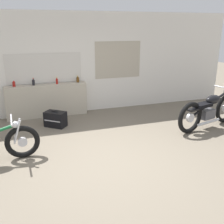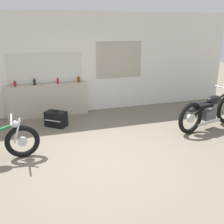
% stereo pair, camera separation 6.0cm
% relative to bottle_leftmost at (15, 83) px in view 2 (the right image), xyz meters
% --- Properties ---
extents(ground_plane, '(24.00, 24.00, 0.00)m').
position_rel_bottle_leftmost_xyz_m(ground_plane, '(1.53, -3.02, -0.98)').
color(ground_plane, '#706656').
extents(wall_back, '(10.00, 0.07, 2.80)m').
position_rel_bottle_leftmost_xyz_m(wall_back, '(1.53, 0.20, 0.42)').
color(wall_back, silver).
rests_on(wall_back, ground_plane).
extents(sill_counter, '(2.17, 0.28, 0.90)m').
position_rel_bottle_leftmost_xyz_m(sill_counter, '(0.81, 0.02, -0.53)').
color(sill_counter, '#B7AD99').
rests_on(sill_counter, ground_plane).
extents(bottle_leftmost, '(0.07, 0.07, 0.18)m').
position_rel_bottle_leftmost_xyz_m(bottle_leftmost, '(0.00, 0.00, 0.00)').
color(bottle_leftmost, maroon).
rests_on(bottle_leftmost, sill_counter).
extents(bottle_left_center, '(0.07, 0.07, 0.20)m').
position_rel_bottle_leftmost_xyz_m(bottle_left_center, '(0.49, 0.01, 0.01)').
color(bottle_left_center, black).
rests_on(bottle_left_center, sill_counter).
extents(bottle_center, '(0.06, 0.06, 0.19)m').
position_rel_bottle_leftmost_xyz_m(bottle_center, '(1.10, -0.01, 0.01)').
color(bottle_center, maroon).
rests_on(bottle_center, sill_counter).
extents(bottle_right_center, '(0.08, 0.08, 0.19)m').
position_rel_bottle_leftmost_xyz_m(bottle_right_center, '(1.69, 0.04, 0.00)').
color(bottle_right_center, '#5B3814').
rests_on(bottle_right_center, sill_counter).
extents(motorcycle_black, '(2.07, 0.77, 0.95)m').
position_rel_bottle_leftmost_xyz_m(motorcycle_black, '(4.49, -2.13, -0.54)').
color(motorcycle_black, black).
rests_on(motorcycle_black, ground_plane).
extents(hard_case_black, '(0.59, 0.56, 0.41)m').
position_rel_bottle_leftmost_xyz_m(hard_case_black, '(0.91, -0.86, -0.79)').
color(hard_case_black, black).
rests_on(hard_case_black, ground_plane).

